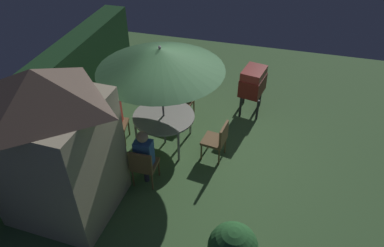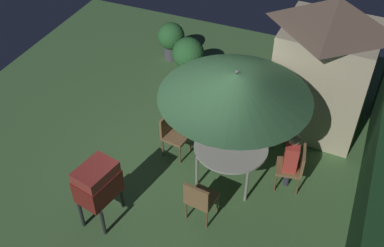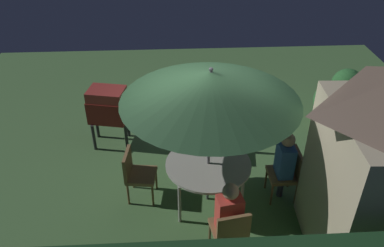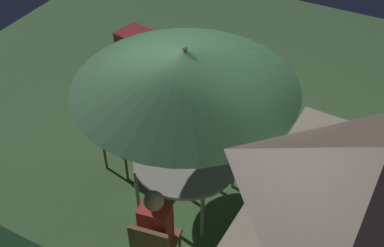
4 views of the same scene
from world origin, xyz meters
The scene contains 12 objects.
ground_plane centered at (0.00, 0.00, 0.00)m, with size 11.00×11.00×0.00m, color #47703D.
hedge_backdrop centered at (0.00, 3.50, 0.87)m, with size 6.87×0.63×1.73m.
garden_shed centered at (-2.21, 2.05, 1.47)m, with size 1.77×1.93×2.89m.
patio_table centered at (-0.06, 0.89, 0.71)m, with size 1.35×1.35×0.76m.
patio_umbrella centered at (-0.06, 0.89, 2.12)m, with size 2.56×2.56×2.41m.
bbq_grill centered at (1.69, -0.81, 0.85)m, with size 0.79×0.63×1.20m.
chair_near_shed centered at (-0.26, 2.03, 0.52)m, with size 0.53×0.54×0.90m.
chair_far_side centered at (-1.37, 0.87, 0.52)m, with size 0.47×0.47×0.90m.
chair_toward_hedge centered at (-0.24, -0.35, 0.52)m, with size 0.52×0.52×0.90m.
chair_toward_house centered at (1.09, 0.75, 0.52)m, with size 0.52×0.51×0.90m.
person_in_red centered at (-0.24, 1.95, 0.78)m, with size 0.38×0.29×1.26m.
person_in_blue centered at (-1.28, 0.87, 0.78)m, with size 0.24×0.34×1.26m.
Camera 1 is at (-5.92, -1.32, 5.37)m, focal length 33.52 mm.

